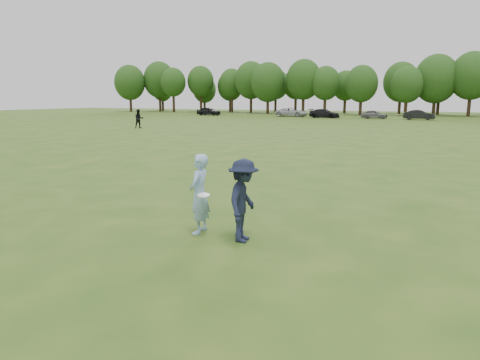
{
  "coord_description": "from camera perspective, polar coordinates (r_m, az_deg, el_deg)",
  "views": [
    {
      "loc": [
        3.81,
        -7.6,
        3.0
      ],
      "look_at": [
        -0.36,
        1.42,
        1.1
      ],
      "focal_mm": 32.0,
      "sensor_mm": 36.0,
      "label": 1
    }
  ],
  "objects": [
    {
      "name": "car_f",
      "position": [
        66.36,
        22.78,
        8.01
      ],
      "size": [
        4.27,
        1.6,
        1.39
      ],
      "primitive_type": "imported",
      "rotation": [
        0.0,
        0.0,
        1.54
      ],
      "color": "black",
      "rests_on": "ground"
    },
    {
      "name": "car_e",
      "position": [
        67.8,
        17.47,
        8.35
      ],
      "size": [
        3.92,
        1.81,
        1.3
      ],
      "primitive_type": "imported",
      "rotation": [
        0.0,
        0.0,
        1.5
      ],
      "color": "slate",
      "rests_on": "ground"
    },
    {
      "name": "ground",
      "position": [
        9.01,
        -1.75,
        -8.62
      ],
      "size": [
        200.0,
        200.0,
        0.0
      ],
      "primitive_type": "plane",
      "color": "#2B4F16",
      "rests_on": "ground"
    },
    {
      "name": "defender",
      "position": [
        9.0,
        0.45,
        -2.76
      ],
      "size": [
        0.81,
        1.22,
        1.77
      ],
      "primitive_type": "imported",
      "rotation": [
        0.0,
        0.0,
        1.71
      ],
      "color": "#181E35",
      "rests_on": "ground"
    },
    {
      "name": "car_d",
      "position": [
        68.66,
        11.19,
        8.7
      ],
      "size": [
        4.97,
        2.52,
        1.38
      ],
      "primitive_type": "imported",
      "rotation": [
        0.0,
        0.0,
        1.45
      ],
      "color": "black",
      "rests_on": "ground"
    },
    {
      "name": "player_far_a",
      "position": [
        45.15,
        -13.32,
        7.95
      ],
      "size": [
        1.15,
        1.19,
        1.93
      ],
      "primitive_type": "imported",
      "rotation": [
        0.0,
        0.0,
        0.91
      ],
      "color": "black",
      "rests_on": "ground"
    },
    {
      "name": "car_a",
      "position": [
        77.71,
        -4.2,
        9.13
      ],
      "size": [
        4.36,
        1.79,
        1.48
      ],
      "primitive_type": "imported",
      "rotation": [
        0.0,
        0.0,
        1.56
      ],
      "color": "black",
      "rests_on": "ground"
    },
    {
      "name": "thrower",
      "position": [
        9.59,
        -5.45,
        -1.88
      ],
      "size": [
        0.51,
        0.71,
        1.8
      ],
      "primitive_type": "imported",
      "rotation": [
        0.0,
        0.0,
        -1.44
      ],
      "color": "#99BFEC",
      "rests_on": "ground"
    },
    {
      "name": "disc_in_play",
      "position": [
        9.18,
        -4.87,
        -2.03
      ],
      "size": [
        0.3,
        0.31,
        0.08
      ],
      "color": "white",
      "rests_on": "ground"
    },
    {
      "name": "car_c",
      "position": [
        72.54,
        6.9,
        8.96
      ],
      "size": [
        5.41,
        2.68,
        1.47
      ],
      "primitive_type": "imported",
      "rotation": [
        0.0,
        0.0,
        1.53
      ],
      "color": "#B4B5B9",
      "rests_on": "ground"
    },
    {
      "name": "treeline",
      "position": [
        84.56,
        24.68,
        12.07
      ],
      "size": [
        130.35,
        18.39,
        11.74
      ],
      "color": "#332114",
      "rests_on": "ground"
    }
  ]
}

